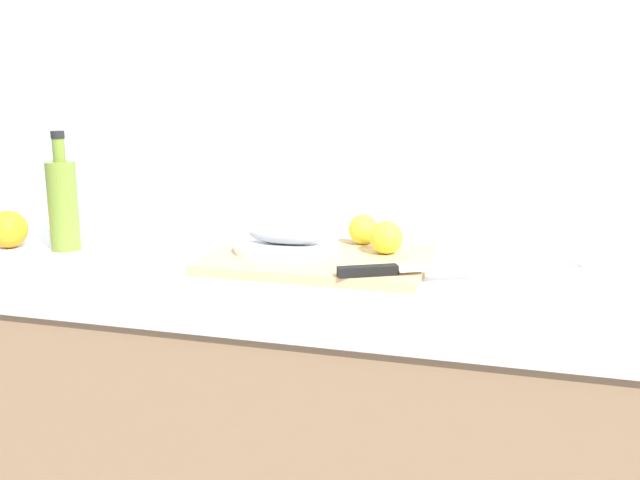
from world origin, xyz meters
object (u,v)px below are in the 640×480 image
Objects in this scene: coffee_mug_0 at (606,241)px; fish_fillet at (286,235)px; chef_knife at (396,269)px; cutting_board at (320,259)px; white_plate at (287,247)px; olive_oil_bottle at (63,203)px; lemon_0 at (386,237)px.

fish_fillet is at bearing -169.34° from coffee_mug_0.
chef_knife is 0.45m from coffee_mug_0.
cutting_board is 0.57m from coffee_mug_0.
white_plate is 0.80× the size of chef_knife.
white_plate is 0.84× the size of olive_oil_bottle.
olive_oil_bottle is at bearing -175.08° from white_plate.
coffee_mug_0 reaches higher than white_plate.
fish_fillet is (0.00, 0.00, 0.03)m from white_plate.
white_plate is at bearing -169.34° from coffee_mug_0.
coffee_mug_0 reaches higher than fish_fillet.
lemon_0 is 0.26× the size of olive_oil_bottle.
fish_fillet is at bearing 90.00° from white_plate.
cutting_board is at bearing -10.35° from fish_fillet.
olive_oil_bottle is at bearing -174.06° from lemon_0.
lemon_0 is (-0.05, 0.15, 0.02)m from chef_knife.
coffee_mug_0 is at bearing 11.72° from lemon_0.
chef_knife is (0.25, -0.12, 0.00)m from white_plate.
lemon_0 is at bearing 8.43° from white_plate.
olive_oil_bottle reaches higher than fish_fillet.
white_plate is 0.21m from lemon_0.
lemon_0 is 0.43m from coffee_mug_0.
lemon_0 is at bearing 79.68° from chef_knife.
cutting_board is at bearing -166.54° from coffee_mug_0.
white_plate is at bearing 126.72° from chef_knife.
cutting_board is at bearing -10.35° from white_plate.
lemon_0 is 0.71m from olive_oil_bottle.
chef_knife is at bearing -31.66° from cutting_board.
coffee_mug_0 reaches higher than cutting_board.
coffee_mug_0 is (0.63, 0.12, 0.00)m from fish_fillet.
cutting_board is 3.43× the size of coffee_mug_0.
lemon_0 reaches higher than fish_fillet.
coffee_mug_0 is at bearing 8.14° from olive_oil_bottle.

